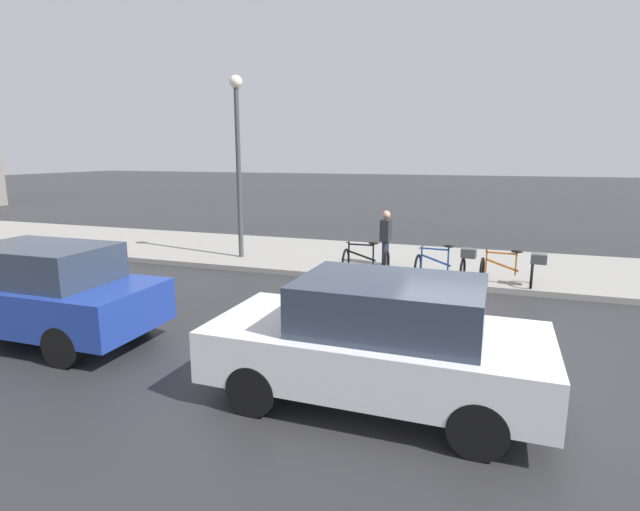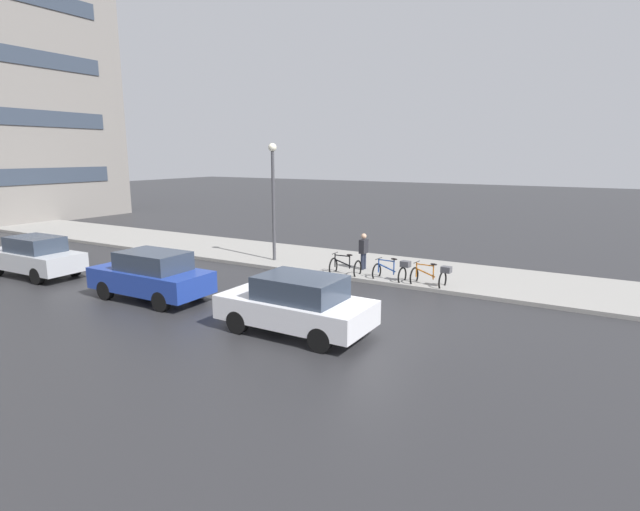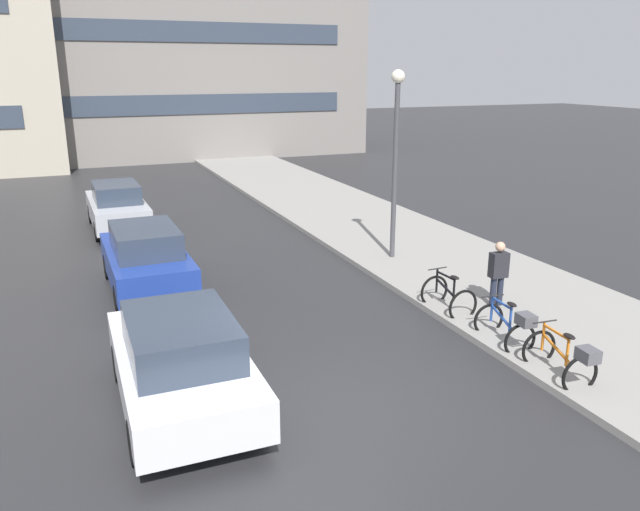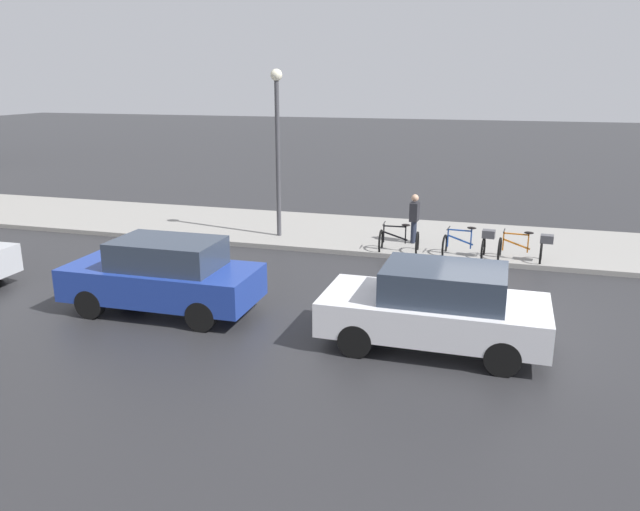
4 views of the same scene
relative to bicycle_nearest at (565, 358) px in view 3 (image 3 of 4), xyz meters
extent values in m
plane|color=#28282B|center=(-4.04, 0.72, -0.49)|extent=(140.00, 140.00, 0.00)
cube|color=gray|center=(1.96, 10.72, -0.42)|extent=(4.80, 60.00, 0.14)
torus|color=black|center=(0.05, 0.70, -0.13)|extent=(0.72, 0.12, 0.72)
torus|color=black|center=(-0.03, -0.39, -0.13)|extent=(0.72, 0.12, 0.72)
cube|color=orange|center=(0.00, -0.04, 0.13)|extent=(0.04, 0.04, 0.53)
cube|color=orange|center=(0.05, 0.62, 0.14)|extent=(0.04, 0.04, 0.55)
cube|color=orange|center=(0.02, 0.29, 0.37)|extent=(0.09, 0.66, 0.04)
cube|color=orange|center=(0.02, 0.26, 0.08)|extent=(0.09, 0.75, 0.27)
ellipsoid|color=black|center=(0.00, -0.04, 0.43)|extent=(0.16, 0.27, 0.07)
cylinder|color=black|center=(0.05, 0.62, 0.43)|extent=(0.50, 0.07, 0.03)
cube|color=#4C4C51|center=(-0.04, -0.51, 0.30)|extent=(0.31, 0.36, 0.22)
torus|color=black|center=(0.08, 2.22, -0.15)|extent=(0.69, 0.12, 0.69)
torus|color=black|center=(-0.01, 1.14, -0.15)|extent=(0.69, 0.12, 0.69)
cube|color=#234CA8|center=(0.02, 1.49, 0.14)|extent=(0.04, 0.04, 0.57)
cube|color=#234CA8|center=(0.08, 2.14, 0.12)|extent=(0.04, 0.04, 0.52)
cube|color=#234CA8|center=(0.05, 1.82, 0.36)|extent=(0.09, 0.65, 0.04)
cube|color=#234CA8|center=(0.05, 1.79, 0.08)|extent=(0.10, 0.74, 0.27)
ellipsoid|color=black|center=(0.02, 1.49, 0.46)|extent=(0.16, 0.27, 0.07)
cylinder|color=black|center=(0.08, 2.14, 0.40)|extent=(0.50, 0.07, 0.03)
cube|color=#4C4C51|center=(-0.02, 1.02, 0.33)|extent=(0.31, 0.36, 0.22)
torus|color=black|center=(-0.06, 4.05, -0.12)|extent=(0.75, 0.10, 0.74)
torus|color=black|center=(0.00, 3.00, -0.12)|extent=(0.75, 0.10, 0.74)
cube|color=black|center=(-0.02, 3.34, 0.14)|extent=(0.04, 0.04, 0.52)
cube|color=black|center=(-0.05, 3.97, 0.15)|extent=(0.04, 0.04, 0.55)
cube|color=black|center=(-0.04, 3.66, 0.37)|extent=(0.07, 0.63, 0.04)
cube|color=black|center=(-0.03, 3.63, 0.09)|extent=(0.07, 0.72, 0.26)
ellipsoid|color=black|center=(-0.02, 3.34, 0.43)|extent=(0.15, 0.27, 0.07)
cylinder|color=black|center=(-0.05, 3.97, 0.45)|extent=(0.50, 0.05, 0.03)
cube|color=silver|center=(-6.26, 1.83, 0.16)|extent=(1.97, 4.23, 0.66)
cube|color=#2D3847|center=(-6.26, 1.66, 0.80)|extent=(1.61, 2.26, 0.63)
cylinder|color=black|center=(-7.12, 3.15, -0.17)|extent=(0.23, 0.64, 0.64)
cylinder|color=black|center=(-5.38, 3.13, -0.17)|extent=(0.23, 0.64, 0.64)
cylinder|color=black|center=(-7.14, 0.53, -0.17)|extent=(0.23, 0.64, 0.64)
cylinder|color=black|center=(-5.40, 0.52, -0.17)|extent=(0.23, 0.64, 0.64)
cube|color=navy|center=(-6.02, 7.76, 0.19)|extent=(1.85, 4.24, 0.72)
cube|color=#2D3847|center=(-6.02, 7.59, 0.85)|extent=(1.50, 2.29, 0.61)
cylinder|color=black|center=(-6.84, 9.06, -0.17)|extent=(0.23, 0.64, 0.64)
cylinder|color=black|center=(-5.23, 9.08, -0.17)|extent=(0.23, 0.64, 0.64)
cylinder|color=black|center=(-6.81, 6.44, -0.17)|extent=(0.23, 0.64, 0.64)
cylinder|color=black|center=(-5.21, 6.46, -0.17)|extent=(0.23, 0.64, 0.64)
cube|color=#B2B5BA|center=(-6.10, 14.36, 0.18)|extent=(1.80, 4.38, 0.70)
cube|color=#2D3847|center=(-6.10, 14.19, 0.83)|extent=(1.45, 2.14, 0.59)
cylinder|color=black|center=(-6.89, 15.70, -0.17)|extent=(0.23, 0.64, 0.64)
cylinder|color=black|center=(-5.36, 15.73, -0.17)|extent=(0.23, 0.64, 0.64)
cylinder|color=black|center=(-6.84, 13.00, -0.17)|extent=(0.23, 0.64, 0.64)
cylinder|color=black|center=(-5.32, 13.03, -0.17)|extent=(0.23, 0.64, 0.64)
cylinder|color=#1E2333|center=(0.99, 3.26, -0.08)|extent=(0.14, 0.14, 0.81)
cylinder|color=#1E2333|center=(1.16, 3.25, -0.08)|extent=(0.14, 0.14, 0.81)
cube|color=#232328|center=(1.07, 3.26, 0.61)|extent=(0.41, 0.26, 0.57)
sphere|color=tan|center=(1.07, 3.26, 1.03)|extent=(0.22, 0.22, 0.22)
cylinder|color=#424247|center=(0.75, 7.52, 1.98)|extent=(0.14, 0.14, 4.95)
sphere|color=#F2EACC|center=(0.75, 7.52, 4.60)|extent=(0.36, 0.36, 0.36)
cube|color=gray|center=(-0.92, 33.39, 8.70)|extent=(23.33, 8.43, 18.38)
cube|color=#333D4C|center=(-0.92, 29.13, 2.82)|extent=(19.13, 0.06, 1.10)
cube|color=#333D4C|center=(-0.92, 29.13, 6.74)|extent=(19.13, 0.06, 1.10)
camera|label=1|loc=(-12.14, 0.52, 2.64)|focal=28.00mm
camera|label=2|loc=(-17.16, -5.31, 4.31)|focal=28.00mm
camera|label=3|loc=(-7.68, -7.43, 4.82)|focal=35.00mm
camera|label=4|loc=(-17.50, 0.76, 4.46)|focal=35.00mm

